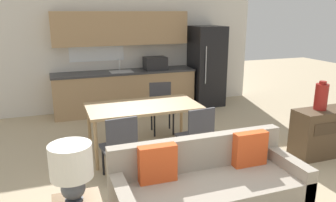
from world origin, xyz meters
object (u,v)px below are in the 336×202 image
couch (208,186)px  dining_chair_near_left (120,145)px  vase (321,96)px  credenza (324,132)px  dining_table (143,109)px  dining_chair_near_right (197,135)px  dining_chair_far_right (161,105)px  refrigerator (206,66)px  table_lamp (71,166)px

couch → dining_chair_near_left: dining_chair_near_left is taller
vase → credenza: bearing=-17.5°
dining_table → dining_chair_near_right: size_ratio=1.89×
credenza → dining_chair_far_right: 2.72m
dining_chair_near_right → refrigerator: bearing=-123.2°
couch → dining_chair_far_right: bearing=82.3°
dining_chair_near_right → couch: bearing=66.7°
dining_chair_near_right → dining_chair_near_left: (-1.09, -0.02, 0.00)m
table_lamp → dining_chair_near_left: (0.65, 1.12, -0.35)m
refrigerator → dining_table: (-2.14, -2.18, -0.21)m
refrigerator → credenza: bearing=-82.5°
dining_table → dining_chair_near_left: bearing=-124.2°
dining_chair_near_left → table_lamp: bearing=55.0°
refrigerator → vase: refrigerator is taller
dining_table → dining_chair_near_right: dining_chair_near_right is taller
refrigerator → couch: (-1.94, -4.00, -0.58)m
dining_chair_near_left → dining_chair_far_right: bearing=-130.0°
dining_table → vase: vase is taller
couch → vase: bearing=19.8°
couch → table_lamp: (-1.39, -0.09, 0.51)m
dining_chair_near_left → couch: bearing=120.5°
table_lamp → credenza: bearing=13.0°
table_lamp → vase: size_ratio=1.26×
dining_chair_near_left → dining_chair_near_right: bearing=175.7°
table_lamp → dining_table: bearing=58.3°
dining_table → dining_chair_far_right: 0.97m
refrigerator → couch: bearing=-115.9°
table_lamp → credenza: (3.75, 0.87, -0.48)m
dining_table → dining_chair_near_left: dining_chair_near_left is taller
refrigerator → vase: size_ratio=4.24×
couch → dining_chair_near_right: 1.11m
credenza → dining_chair_near_right: 2.04m
credenza → dining_chair_near_right: size_ratio=1.12×
dining_table → table_lamp: table_lamp is taller
table_lamp → couch: bearing=3.8°
table_lamp → vase: (3.63, 0.90, 0.09)m
table_lamp → dining_chair_near_left: 1.34m
refrigerator → dining_chair_near_left: 4.02m
dining_table → credenza: (2.57, -1.05, -0.34)m
dining_table → dining_chair_far_right: dining_chair_far_right is taller
vase → dining_table: bearing=157.6°
credenza → dining_chair_near_left: size_ratio=1.12×
dining_chair_far_right → dining_table: bearing=-117.3°
refrigerator → table_lamp: (-3.32, -4.09, -0.07)m
table_lamp → credenza: table_lamp is taller
dining_chair_near_right → dining_chair_far_right: bearing=-95.1°
table_lamp → dining_chair_near_right: table_lamp is taller
couch → credenza: 2.49m
vase → dining_chair_far_right: size_ratio=0.48×
table_lamp → dining_chair_near_right: size_ratio=0.60×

